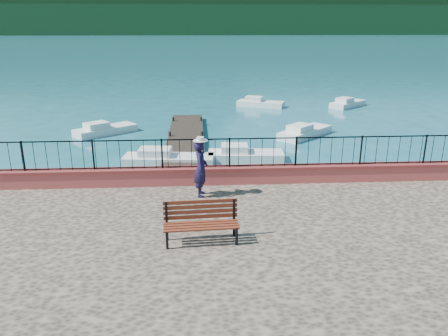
{
  "coord_description": "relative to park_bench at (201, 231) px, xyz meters",
  "views": [
    {
      "loc": [
        -1.33,
        -9.98,
        6.25
      ],
      "look_at": [
        -0.59,
        2.0,
        2.3
      ],
      "focal_mm": 35.0,
      "sensor_mm": 36.0,
      "label": 1
    }
  ],
  "objects": [
    {
      "name": "foothills",
      "position": [
        1.29,
        360.39,
        20.5
      ],
      "size": [
        900.0,
        120.0,
        44.0
      ],
      "primitive_type": "cube",
      "color": "black",
      "rests_on": "ground"
    },
    {
      "name": "park_bench",
      "position": [
        0.0,
        0.0,
        0.0
      ],
      "size": [
        1.84,
        0.7,
        1.01
      ],
      "rotation": [
        0.0,
        0.0,
        0.06
      ],
      "color": "black",
      "rests_on": "promenade"
    },
    {
      "name": "hat",
      "position": [
        0.03,
        3.05,
        1.51
      ],
      "size": [
        0.44,
        0.44,
        0.12
      ],
      "primitive_type": "cylinder",
      "color": "silver",
      "rests_on": "person"
    },
    {
      "name": "companion_hill",
      "position": [
        221.29,
        560.39,
        -1.5
      ],
      "size": [
        448.0,
        384.0,
        180.0
      ],
      "primitive_type": "ellipsoid",
      "color": "#142D23",
      "rests_on": "ground"
    },
    {
      "name": "boat_0",
      "position": [
        -1.42,
        10.07,
        -1.1
      ],
      "size": [
        4.29,
        1.68,
        0.8
      ],
      "primitive_type": "cube",
      "rotation": [
        0.0,
        0.0,
        -0.09
      ],
      "color": "silver",
      "rests_on": "ground"
    },
    {
      "name": "boat_3",
      "position": [
        -5.55,
        16.39,
        -1.1
      ],
      "size": [
        3.69,
        3.31,
        0.8
      ],
      "primitive_type": "cube",
      "rotation": [
        0.0,
        0.0,
        0.67
      ],
      "color": "silver",
      "rests_on": "ground"
    },
    {
      "name": "far_forest",
      "position": [
        1.29,
        300.39,
        7.5
      ],
      "size": [
        900.0,
        60.0,
        18.0
      ],
      "primitive_type": "cube",
      "color": "black",
      "rests_on": "ground"
    },
    {
      "name": "boat_5",
      "position": [
        12.01,
        24.46,
        -1.1
      ],
      "size": [
        3.48,
        3.25,
        0.8
      ],
      "primitive_type": "cube",
      "rotation": [
        0.0,
        0.0,
        0.71
      ],
      "color": "silver",
      "rests_on": "ground"
    },
    {
      "name": "ground",
      "position": [
        1.29,
        0.39,
        -1.5
      ],
      "size": [
        2000.0,
        2000.0,
        0.0
      ],
      "primitive_type": "plane",
      "color": "#19596B",
      "rests_on": "ground"
    },
    {
      "name": "person",
      "position": [
        0.03,
        3.05,
        0.57
      ],
      "size": [
        0.47,
        0.67,
        1.75
      ],
      "primitive_type": "imported",
      "rotation": [
        0.0,
        0.0,
        1.48
      ],
      "color": "black",
      "rests_on": "promenade"
    },
    {
      "name": "boat_1",
      "position": [
        2.25,
        10.49,
        -1.1
      ],
      "size": [
        3.69,
        1.55,
        0.8
      ],
      "primitive_type": "cube",
      "rotation": [
        0.0,
        0.0,
        -0.07
      ],
      "color": "silver",
      "rests_on": "ground"
    },
    {
      "name": "boat_2",
      "position": [
        6.28,
        15.09,
        -1.1
      ],
      "size": [
        3.75,
        3.66,
        0.8
      ],
      "primitive_type": "cube",
      "rotation": [
        0.0,
        0.0,
        0.76
      ],
      "color": "white",
      "rests_on": "ground"
    },
    {
      "name": "railing",
      "position": [
        1.29,
        4.09,
        0.75
      ],
      "size": [
        27.0,
        0.05,
        0.95
      ],
      "primitive_type": "cube",
      "color": "black",
      "rests_on": "parapet"
    },
    {
      "name": "boat_4",
      "position": [
        5.05,
        24.98,
        -1.1
      ],
      "size": [
        3.9,
        2.6,
        0.8
      ],
      "primitive_type": "cube",
      "rotation": [
        0.0,
        0.0,
        -0.39
      ],
      "color": "silver",
      "rests_on": "ground"
    },
    {
      "name": "parapet",
      "position": [
        1.29,
        4.09,
        -0.01
      ],
      "size": [
        28.0,
        0.46,
        0.58
      ],
      "primitive_type": "cube",
      "color": "#B34140",
      "rests_on": "promenade"
    },
    {
      "name": "dock",
      "position": [
        -0.71,
        12.39,
        -1.35
      ],
      "size": [
        2.0,
        16.0,
        0.3
      ],
      "primitive_type": "cube",
      "color": "#2D231C",
      "rests_on": "ground"
    }
  ]
}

